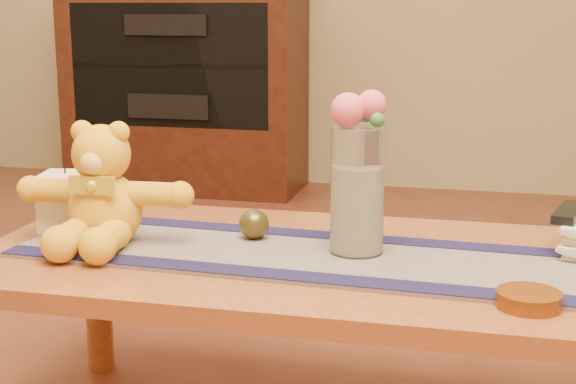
% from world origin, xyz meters
% --- Properties ---
extents(coffee_table_top, '(1.40, 0.70, 0.04)m').
position_xyz_m(coffee_table_top, '(0.00, 0.00, 0.43)').
color(coffee_table_top, brown).
rests_on(coffee_table_top, floor).
extents(table_leg_bl, '(0.07, 0.07, 0.41)m').
position_xyz_m(table_leg_bl, '(-0.64, 0.29, 0.21)').
color(table_leg_bl, brown).
rests_on(table_leg_bl, floor).
extents(persian_runner, '(1.21, 0.40, 0.01)m').
position_xyz_m(persian_runner, '(-0.01, -0.02, 0.45)').
color(persian_runner, '#171B41').
rests_on(persian_runner, coffee_table_top).
extents(runner_border_near, '(1.20, 0.11, 0.00)m').
position_xyz_m(runner_border_near, '(-0.02, -0.17, 0.46)').
color(runner_border_near, '#151237').
rests_on(runner_border_near, persian_runner).
extents(runner_border_far, '(1.20, 0.11, 0.00)m').
position_xyz_m(runner_border_far, '(-0.00, 0.12, 0.46)').
color(runner_border_far, '#151237').
rests_on(runner_border_far, persian_runner).
extents(teddy_bear, '(0.38, 0.32, 0.25)m').
position_xyz_m(teddy_bear, '(-0.45, -0.04, 0.58)').
color(teddy_bear, gold).
rests_on(teddy_bear, persian_runner).
extents(pillar_candle, '(0.12, 0.12, 0.13)m').
position_xyz_m(pillar_candle, '(-0.58, 0.04, 0.52)').
color(pillar_candle, '#FFEABB').
rests_on(pillar_candle, persian_runner).
extents(candle_wick, '(0.00, 0.00, 0.01)m').
position_xyz_m(candle_wick, '(-0.58, 0.04, 0.59)').
color(candle_wick, black).
rests_on(candle_wick, pillar_candle).
extents(glass_vase, '(0.11, 0.11, 0.26)m').
position_xyz_m(glass_vase, '(0.09, 0.01, 0.59)').
color(glass_vase, silver).
rests_on(glass_vase, persian_runner).
extents(potpourri_fill, '(0.09, 0.09, 0.18)m').
position_xyz_m(potpourri_fill, '(0.09, 0.01, 0.55)').
color(potpourri_fill, beige).
rests_on(potpourri_fill, glass_vase).
extents(rose_left, '(0.07, 0.07, 0.07)m').
position_xyz_m(rose_left, '(0.07, 0.00, 0.75)').
color(rose_left, '#EC5371').
rests_on(rose_left, glass_vase).
extents(rose_right, '(0.06, 0.06, 0.06)m').
position_xyz_m(rose_right, '(0.12, 0.02, 0.76)').
color(rose_right, '#EC5371').
rests_on(rose_right, glass_vase).
extents(blue_flower_back, '(0.04, 0.04, 0.04)m').
position_xyz_m(blue_flower_back, '(0.10, 0.05, 0.75)').
color(blue_flower_back, '#545FB8').
rests_on(blue_flower_back, glass_vase).
extents(blue_flower_side, '(0.04, 0.04, 0.04)m').
position_xyz_m(blue_flower_side, '(0.06, 0.03, 0.74)').
color(blue_flower_side, '#545FB8').
rests_on(blue_flower_side, glass_vase).
extents(leaf_sprig, '(0.03, 0.03, 0.03)m').
position_xyz_m(leaf_sprig, '(0.13, -0.01, 0.74)').
color(leaf_sprig, '#33662D').
rests_on(leaf_sprig, glass_vase).
extents(bronze_ball, '(0.07, 0.07, 0.07)m').
position_xyz_m(bronze_ball, '(-0.14, 0.06, 0.49)').
color(bronze_ball, '#463C17').
rests_on(bronze_ball, persian_runner).
extents(book_bottom, '(0.21, 0.25, 0.02)m').
position_xyz_m(book_bottom, '(0.52, 0.15, 0.46)').
color(book_bottom, beige).
rests_on(book_bottom, coffee_table_top).
extents(book_lower, '(0.23, 0.27, 0.02)m').
position_xyz_m(book_lower, '(0.52, 0.15, 0.48)').
color(book_lower, beige).
rests_on(book_lower, book_bottom).
extents(book_upper, '(0.20, 0.25, 0.02)m').
position_xyz_m(book_upper, '(0.51, 0.16, 0.50)').
color(book_upper, beige).
rests_on(book_upper, book_lower).
extents(book_top, '(0.22, 0.26, 0.02)m').
position_xyz_m(book_top, '(0.52, 0.15, 0.52)').
color(book_top, beige).
rests_on(book_top, book_upper).
extents(tv_remote, '(0.08, 0.17, 0.02)m').
position_xyz_m(tv_remote, '(0.52, 0.14, 0.54)').
color(tv_remote, black).
rests_on(tv_remote, book_top).
extents(amber_dish, '(0.15, 0.15, 0.03)m').
position_xyz_m(amber_dish, '(0.43, -0.22, 0.46)').
color(amber_dish, '#BF5914').
rests_on(amber_dish, coffee_table_top).
extents(media_cabinet, '(1.20, 0.50, 1.10)m').
position_xyz_m(media_cabinet, '(-1.20, 2.48, 0.55)').
color(media_cabinet, black).
rests_on(media_cabinet, floor).
extents(cabinet_cavity, '(1.02, 0.03, 0.61)m').
position_xyz_m(cabinet_cavity, '(-1.20, 2.25, 0.66)').
color(cabinet_cavity, black).
rests_on(cabinet_cavity, media_cabinet).
extents(cabinet_shelf, '(1.02, 0.20, 0.02)m').
position_xyz_m(cabinet_shelf, '(-1.20, 2.33, 0.66)').
color(cabinet_shelf, black).
rests_on(cabinet_shelf, media_cabinet).
extents(stereo_upper, '(0.42, 0.28, 0.10)m').
position_xyz_m(stereo_upper, '(-1.20, 2.35, 0.86)').
color(stereo_upper, black).
rests_on(stereo_upper, media_cabinet).
extents(stereo_lower, '(0.42, 0.28, 0.12)m').
position_xyz_m(stereo_lower, '(-1.20, 2.35, 0.46)').
color(stereo_lower, black).
rests_on(stereo_lower, media_cabinet).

